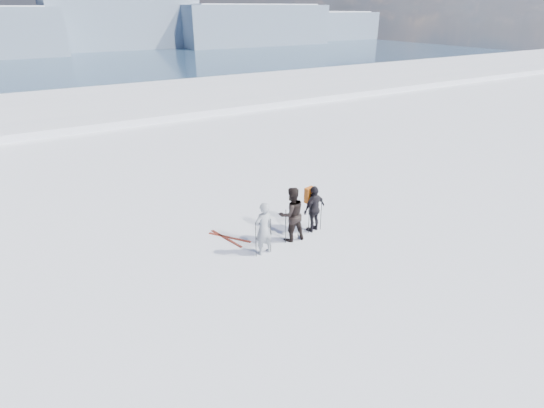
{
  "coord_description": "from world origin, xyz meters",
  "views": [
    {
      "loc": [
        -8.34,
        -7.9,
        7.57
      ],
      "look_at": [
        -1.8,
        3.0,
        1.66
      ],
      "focal_mm": 28.0,
      "sensor_mm": 36.0,
      "label": 1
    }
  ],
  "objects": [
    {
      "name": "skier_pack",
      "position": [
        0.17,
        3.28,
        0.89
      ],
      "size": [
        1.11,
        0.65,
        1.78
      ],
      "primitive_type": "imported",
      "rotation": [
        0.0,
        0.0,
        3.36
      ],
      "color": "black",
      "rests_on": "ground"
    },
    {
      "name": "lake_basin",
      "position": [
        0.0,
        30.0,
        -6.5
      ],
      "size": [
        820.0,
        820.0,
        71.62
      ],
      "color": "white",
      "rests_on": "ground"
    },
    {
      "name": "skier_grey",
      "position": [
        -2.22,
        2.83,
        0.94
      ],
      "size": [
        0.72,
        0.51,
        1.87
      ],
      "primitive_type": "imported",
      "rotation": [
        0.0,
        0.0,
        3.23
      ],
      "color": "#8F959C",
      "rests_on": "ground"
    },
    {
      "name": "skier_dark",
      "position": [
        -0.91,
        3.14,
        1.0
      ],
      "size": [
        1.05,
        0.86,
        2.01
      ],
      "primitive_type": "imported",
      "rotation": [
        0.0,
        0.0,
        3.04
      ],
      "color": "black",
      "rests_on": "ground"
    },
    {
      "name": "ski_poles",
      "position": [
        -1.0,
        3.01,
        0.65
      ],
      "size": [
        3.01,
        0.45,
        1.33
      ],
      "color": "black",
      "rests_on": "ground"
    },
    {
      "name": "far_mountain_range",
      "position": [
        29.6,
        454.78,
        -7.19
      ],
      "size": [
        770.0,
        110.0,
        53.0
      ],
      "color": "slate",
      "rests_on": "ground"
    },
    {
      "name": "skis_loose",
      "position": [
        -2.83,
        4.36,
        0.01
      ],
      "size": [
        1.07,
        1.68,
        0.03
      ],
      "color": "black",
      "rests_on": "ground"
    },
    {
      "name": "backpack",
      "position": [
        0.12,
        3.52,
        2.06
      ],
      "size": [
        0.42,
        0.29,
        0.57
      ],
      "primitive_type": "cube",
      "rotation": [
        0.0,
        0.0,
        3.36
      ],
      "color": "#D75F14",
      "rests_on": "skier_pack"
    }
  ]
}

